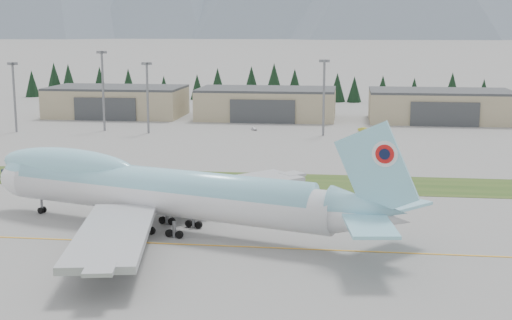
# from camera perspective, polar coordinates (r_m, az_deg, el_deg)

# --- Properties ---
(ground) EXTENTS (7000.00, 7000.00, 0.00)m
(ground) POSITION_cam_1_polar(r_m,az_deg,el_deg) (106.12, -0.30, -6.99)
(ground) COLOR slate
(ground) RESTS_ON ground
(grass_strip_far) EXTENTS (400.00, 18.00, 0.08)m
(grass_strip_far) POSITION_cam_1_polar(r_m,az_deg,el_deg) (149.36, 2.01, -1.81)
(grass_strip_far) COLOR #264719
(grass_strip_far) RESTS_ON ground
(taxiway_line_main) EXTENTS (400.00, 0.40, 0.02)m
(taxiway_line_main) POSITION_cam_1_polar(r_m,az_deg,el_deg) (106.12, -0.30, -6.99)
(taxiway_line_main) COLOR gold
(taxiway_line_main) RESTS_ON ground
(boeing_747_freighter) EXTENTS (74.37, 61.52, 19.66)m
(boeing_747_freighter) POSITION_cam_1_polar(r_m,az_deg,el_deg) (114.47, -7.66, -2.41)
(boeing_747_freighter) COLOR white
(boeing_747_freighter) RESTS_ON ground
(hangar_left) EXTENTS (48.00, 26.60, 10.80)m
(hangar_left) POSITION_cam_1_polar(r_m,az_deg,el_deg) (265.07, -11.06, 4.63)
(hangar_left) COLOR #9A8E6B
(hangar_left) RESTS_ON ground
(hangar_center) EXTENTS (48.00, 26.60, 10.80)m
(hangar_center) POSITION_cam_1_polar(r_m,az_deg,el_deg) (253.18, 0.87, 4.55)
(hangar_center) COLOR #9A8E6B
(hangar_center) RESTS_ON ground
(hangar_right) EXTENTS (48.00, 26.60, 10.80)m
(hangar_right) POSITION_cam_1_polar(r_m,az_deg,el_deg) (253.52, 14.51, 4.22)
(hangar_right) COLOR #9A8E6B
(hangar_right) RESTS_ON ground
(floodlight_masts) EXTENTS (182.68, 9.63, 24.81)m
(floodlight_masts) POSITION_cam_1_polar(r_m,az_deg,el_deg) (216.64, -5.29, 6.23)
(floodlight_masts) COLOR slate
(floodlight_masts) RESTS_ON ground
(service_vehicle_a) EXTENTS (2.39, 3.31, 1.05)m
(service_vehicle_a) POSITION_cam_1_polar(r_m,az_deg,el_deg) (224.91, -0.17, 2.40)
(service_vehicle_a) COLOR white
(service_vehicle_a) RESTS_ON ground
(service_vehicle_b) EXTENTS (4.03, 3.33, 1.30)m
(service_vehicle_b) POSITION_cam_1_polar(r_m,az_deg,el_deg) (224.35, 8.64, 2.26)
(service_vehicle_b) COLOR gold
(service_vehicle_b) RESTS_ON ground
(service_vehicle_c) EXTENTS (1.80, 4.17, 1.20)m
(service_vehicle_c) POSITION_cam_1_polar(r_m,az_deg,el_deg) (245.17, 16.47, 2.65)
(service_vehicle_c) COLOR #A5A4A9
(service_vehicle_c) RESTS_ON ground
(conifer_belt) EXTENTS (272.77, 14.86, 16.74)m
(conifer_belt) POSITION_cam_1_polar(r_m,az_deg,el_deg) (313.07, 4.97, 6.01)
(conifer_belt) COLOR black
(conifer_belt) RESTS_ON ground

